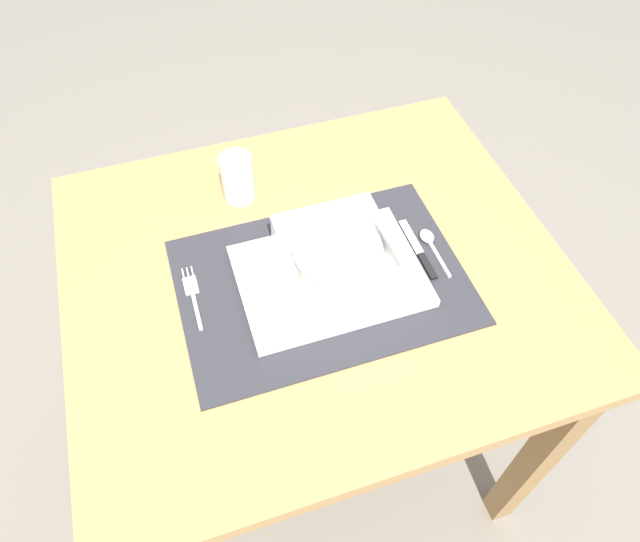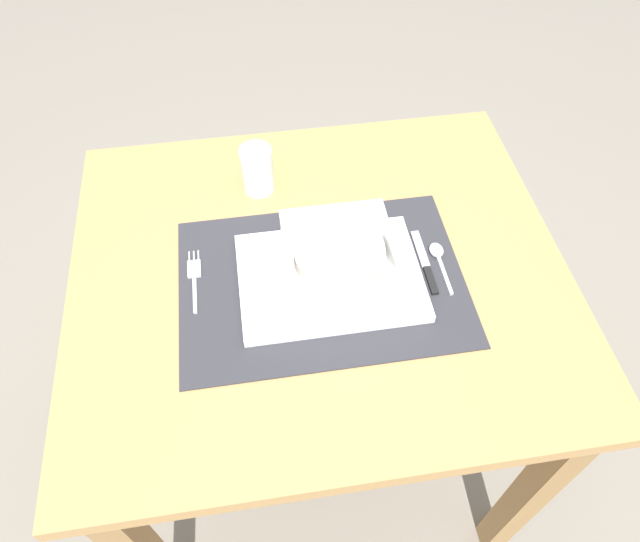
% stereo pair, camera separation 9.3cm
% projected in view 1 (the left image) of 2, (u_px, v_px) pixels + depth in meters
% --- Properties ---
extents(ground_plane, '(6.00, 6.00, 0.00)m').
position_uv_depth(ground_plane, '(317.00, 436.00, 1.55)').
color(ground_plane, gray).
extents(dining_table, '(0.83, 0.73, 0.73)m').
position_uv_depth(dining_table, '(316.00, 307.00, 1.07)').
color(dining_table, '#B2844C').
rests_on(dining_table, ground).
extents(placemat, '(0.47, 0.33, 0.00)m').
position_uv_depth(placemat, '(320.00, 282.00, 0.96)').
color(placemat, '#2D2D33').
rests_on(placemat, dining_table).
extents(serving_plate, '(0.30, 0.21, 0.02)m').
position_uv_depth(serving_plate, '(329.00, 276.00, 0.95)').
color(serving_plate, white).
rests_on(serving_plate, placemat).
extents(porridge_bowl, '(0.17, 0.17, 0.05)m').
position_uv_depth(porridge_bowl, '(337.00, 254.00, 0.94)').
color(porridge_bowl, white).
rests_on(porridge_bowl, serving_plate).
extents(fork, '(0.02, 0.13, 0.00)m').
position_uv_depth(fork, '(192.00, 293.00, 0.94)').
color(fork, silver).
rests_on(fork, placemat).
extents(spoon, '(0.02, 0.11, 0.01)m').
position_uv_depth(spoon, '(429.00, 240.00, 1.00)').
color(spoon, silver).
rests_on(spoon, placemat).
extents(butter_knife, '(0.01, 0.14, 0.01)m').
position_uv_depth(butter_knife, '(420.00, 253.00, 0.99)').
color(butter_knife, black).
rests_on(butter_knife, placemat).
extents(bread_knife, '(0.01, 0.14, 0.01)m').
position_uv_depth(bread_knife, '(413.00, 262.00, 0.98)').
color(bread_knife, '#59331E').
rests_on(bread_knife, placemat).
extents(drinking_glass, '(0.06, 0.06, 0.09)m').
position_uv_depth(drinking_glass, '(238.00, 180.00, 1.05)').
color(drinking_glass, white).
rests_on(drinking_glass, dining_table).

